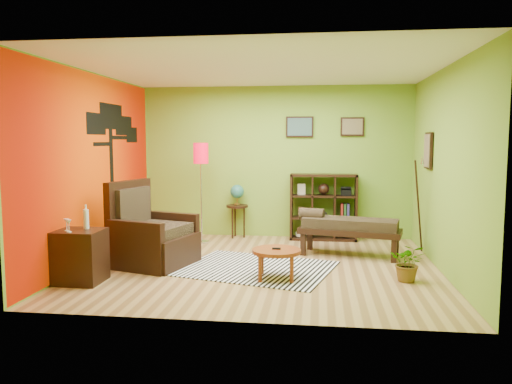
# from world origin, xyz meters

# --- Properties ---
(ground) EXTENTS (5.00, 5.00, 0.00)m
(ground) POSITION_xyz_m (0.00, 0.00, 0.00)
(ground) COLOR tan
(ground) RESTS_ON ground
(room_shell) EXTENTS (5.04, 4.54, 2.82)m
(room_shell) POSITION_xyz_m (-0.09, 0.01, 1.80)
(room_shell) COLOR #78A52F
(room_shell) RESTS_ON ground
(zebra_rug) EXTENTS (2.40, 2.10, 0.01)m
(zebra_rug) POSITION_xyz_m (-0.05, -0.17, 0.01)
(zebra_rug) COLOR white
(zebra_rug) RESTS_ON ground
(coffee_table) EXTENTS (0.64, 0.64, 0.41)m
(coffee_table) POSITION_xyz_m (0.27, -0.64, 0.34)
(coffee_table) COLOR maroon
(coffee_table) RESTS_ON ground
(armchair) EXTENTS (1.24, 1.23, 1.22)m
(armchair) POSITION_xyz_m (-1.62, -0.11, 0.37)
(armchair) COLOR black
(armchair) RESTS_ON ground
(side_cabinet) EXTENTS (0.57, 0.52, 0.99)m
(side_cabinet) POSITION_xyz_m (-2.20, -1.11, 0.34)
(side_cabinet) COLOR black
(side_cabinet) RESTS_ON ground
(floor_lamp) EXTENTS (0.27, 0.27, 1.76)m
(floor_lamp) POSITION_xyz_m (-1.23, 1.49, 1.43)
(floor_lamp) COLOR silver
(floor_lamp) RESTS_ON ground
(globe_table) EXTENTS (0.40, 0.40, 0.99)m
(globe_table) POSITION_xyz_m (-0.69, 2.05, 0.75)
(globe_table) COLOR black
(globe_table) RESTS_ON ground
(cube_shelf) EXTENTS (1.20, 0.35, 1.20)m
(cube_shelf) POSITION_xyz_m (0.91, 2.03, 0.60)
(cube_shelf) COLOR black
(cube_shelf) RESTS_ON ground
(bench) EXTENTS (1.65, 0.89, 0.73)m
(bench) POSITION_xyz_m (1.26, 0.81, 0.46)
(bench) COLOR black
(bench) RESTS_ON ground
(potted_plant) EXTENTS (0.56, 0.59, 0.39)m
(potted_plant) POSITION_xyz_m (1.97, -0.55, 0.19)
(potted_plant) COLOR #26661E
(potted_plant) RESTS_ON ground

